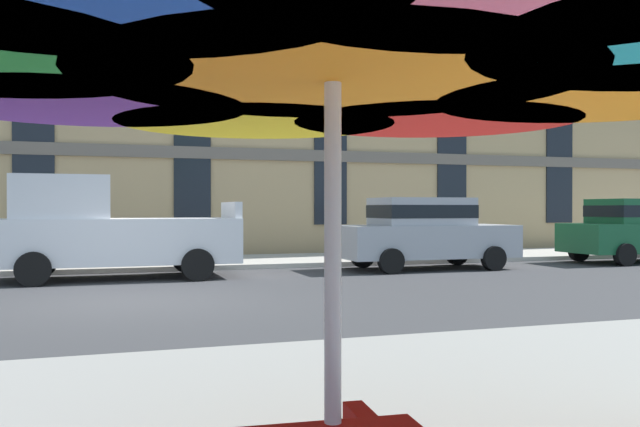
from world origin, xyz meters
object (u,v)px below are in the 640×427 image
Objects in this scene: sedan_silver at (425,231)px; sedan_green at (639,229)px; pickup_white at (106,231)px; patio_umbrella at (333,18)px.

sedan_green is at bearing 0.00° from sedan_silver.
pickup_white reaches higher than sedan_silver.
pickup_white is at bearing 180.00° from sedan_green.
pickup_white is at bearing 180.00° from sedan_silver.
sedan_silver is at bearing 180.00° from sedan_green.
sedan_silver is 14.50m from patio_umbrella.
patio_umbrella is at bearing -118.51° from sedan_silver.
sedan_silver is at bearing -0.00° from pickup_white.
pickup_white is 1.16× the size of sedan_green.
patio_umbrella reaches higher than sedan_silver.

